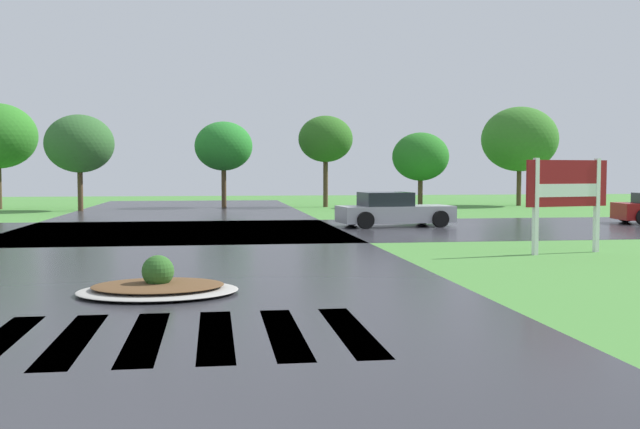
% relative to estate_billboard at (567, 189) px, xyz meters
% --- Properties ---
extents(asphalt_roadway, '(11.80, 80.00, 0.01)m').
position_rel_estate_billboard_xyz_m(asphalt_roadway, '(-10.40, -3.96, -1.68)').
color(asphalt_roadway, '#2B2B30').
rests_on(asphalt_roadway, ground).
extents(asphalt_cross_road, '(90.00, 10.62, 0.01)m').
position_rel_estate_billboard_xyz_m(asphalt_cross_road, '(-10.40, 8.72, -1.68)').
color(asphalt_cross_road, '#2B2B30').
rests_on(asphalt_cross_road, ground).
extents(crosswalk_stripes, '(6.75, 3.22, 0.01)m').
position_rel_estate_billboard_xyz_m(crosswalk_stripes, '(-10.40, -8.46, -1.68)').
color(crosswalk_stripes, white).
rests_on(crosswalk_stripes, ground).
extents(estate_billboard, '(2.47, 0.68, 2.47)m').
position_rel_estate_billboard_xyz_m(estate_billboard, '(0.00, 0.00, 0.00)').
color(estate_billboard, white).
rests_on(estate_billboard, ground).
extents(median_island, '(2.79, 2.24, 0.68)m').
position_rel_estate_billboard_xyz_m(median_island, '(-10.03, -5.02, -1.55)').
color(median_island, '#9E9B93').
rests_on(median_island, ground).
extents(car_blue_compact, '(4.52, 2.40, 1.32)m').
position_rel_estate_billboard_xyz_m(car_blue_compact, '(-2.23, 9.80, -1.08)').
color(car_blue_compact, '#B7B7BF').
rests_on(car_blue_compact, ground).
extents(background_treeline, '(34.82, 6.43, 6.04)m').
position_rel_estate_billboard_xyz_m(background_treeline, '(-5.24, 25.01, 2.13)').
color(background_treeline, '#4C3823').
rests_on(background_treeline, ground).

